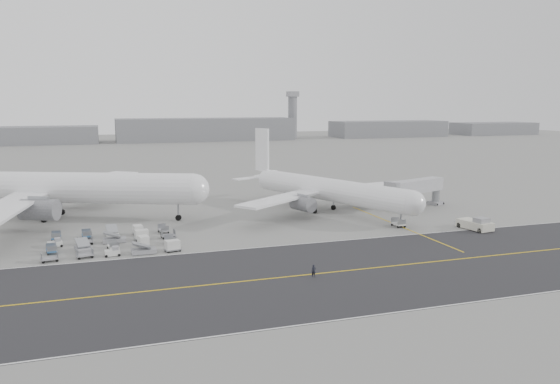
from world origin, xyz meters
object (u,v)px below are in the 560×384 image
object	(u,v)px
pushback_tug	(476,224)
airliner_a	(53,188)
airliner_b	(325,189)
jet_bridge	(416,188)
ground_crew_a	(314,271)
control_tower	(293,114)

from	to	relation	value
pushback_tug	airliner_a	bearing A→B (deg)	145.87
airliner_b	jet_bridge	world-z (taller)	airliner_b
ground_crew_a	airliner_b	bearing A→B (deg)	70.81
control_tower	airliner_b	distance (m)	255.44
airliner_a	pushback_tug	xyz separation A→B (m)	(74.91, -34.88, -5.37)
airliner_a	airliner_b	size ratio (longest dim) A/B	1.29
control_tower	pushback_tug	world-z (taller)	control_tower
control_tower	airliner_b	world-z (taller)	control_tower
airliner_a	ground_crew_a	world-z (taller)	airliner_a
control_tower	airliner_a	world-z (taller)	control_tower
control_tower	ground_crew_a	world-z (taller)	control_tower
airliner_b	jet_bridge	xyz separation A→B (m)	(20.66, -2.61, -0.34)
control_tower	airliner_a	bearing A→B (deg)	-119.78
airliner_a	airliner_b	distance (m)	55.93
control_tower	jet_bridge	size ratio (longest dim) A/B	1.78
pushback_tug	ground_crew_a	xyz separation A→B (m)	(-38.94, -16.88, -0.15)
airliner_a	jet_bridge	bearing A→B (deg)	-77.22
control_tower	jet_bridge	world-z (taller)	control_tower
airliner_a	airliner_b	xyz separation A→B (m)	(54.92, -10.50, -1.41)
pushback_tug	jet_bridge	xyz separation A→B (m)	(0.66, 21.78, 3.62)
jet_bridge	ground_crew_a	size ratio (longest dim) A/B	10.15
ground_crew_a	pushback_tug	bearing A→B (deg)	28.90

